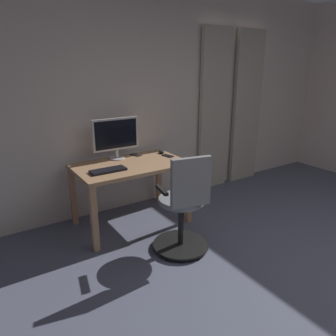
{
  "coord_description": "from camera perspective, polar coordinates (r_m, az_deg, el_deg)",
  "views": [
    {
      "loc": [
        2.54,
        0.71,
        1.76
      ],
      "look_at": [
        0.97,
        -1.71,
        0.82
      ],
      "focal_mm": 33.73,
      "sensor_mm": 36.0,
      "label": 1
    }
  ],
  "objects": [
    {
      "name": "desk",
      "position": [
        3.54,
        -6.79,
        -0.68
      ],
      "size": [
        1.22,
        0.75,
        0.73
      ],
      "color": "tan",
      "rests_on": "ground"
    },
    {
      "name": "curtain_right_panel",
      "position": [
        4.62,
        8.37,
        10.04
      ],
      "size": [
        0.5,
        0.06,
        2.26
      ],
      "primitive_type": "cube",
      "color": "#BCB39F",
      "rests_on": "ground"
    },
    {
      "name": "back_room_partition",
      "position": [
        4.38,
        2.64,
        12.89
      ],
      "size": [
        5.48,
        0.1,
        2.73
      ],
      "primitive_type": "cube",
      "color": "beige",
      "rests_on": "ground"
    },
    {
      "name": "curtain_left_panel",
      "position": [
        5.06,
        14.01,
        10.4
      ],
      "size": [
        0.53,
        0.06,
        2.26
      ],
      "primitive_type": "cube",
      "color": "#BCB39F",
      "rests_on": "ground"
    },
    {
      "name": "cell_phone_by_monitor",
      "position": [
        3.77,
        -0.01,
        2.23
      ],
      "size": [
        0.1,
        0.16,
        0.01
      ],
      "primitive_type": "cube",
      "rotation": [
        0.0,
        0.0,
        0.24
      ],
      "color": "black",
      "rests_on": "desk"
    },
    {
      "name": "cell_phone_face_up",
      "position": [
        3.82,
        -5.83,
        2.38
      ],
      "size": [
        0.11,
        0.16,
        0.01
      ],
      "primitive_type": "cube",
      "rotation": [
        0.0,
        0.0,
        0.33
      ],
      "color": "#232328",
      "rests_on": "desk"
    },
    {
      "name": "computer_mouse",
      "position": [
        3.89,
        -1.2,
        2.93
      ],
      "size": [
        0.06,
        0.1,
        0.04
      ],
      "primitive_type": "ellipsoid",
      "color": "#232328",
      "rests_on": "desk"
    },
    {
      "name": "computer_keyboard",
      "position": [
        3.28,
        -10.76,
        -0.41
      ],
      "size": [
        0.37,
        0.15,
        0.02
      ],
      "primitive_type": "cube",
      "color": "black",
      "rests_on": "desk"
    },
    {
      "name": "office_chair",
      "position": [
        3.02,
        2.9,
        -7.24
      ],
      "size": [
        0.56,
        0.56,
        1.0
      ],
      "rotation": [
        0.0,
        0.0,
        2.94
      ],
      "color": "black",
      "rests_on": "ground"
    },
    {
      "name": "computer_monitor",
      "position": [
        3.65,
        -9.41,
        5.78
      ],
      "size": [
        0.55,
        0.18,
        0.47
      ],
      "color": "silver",
      "rests_on": "desk"
    }
  ]
}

